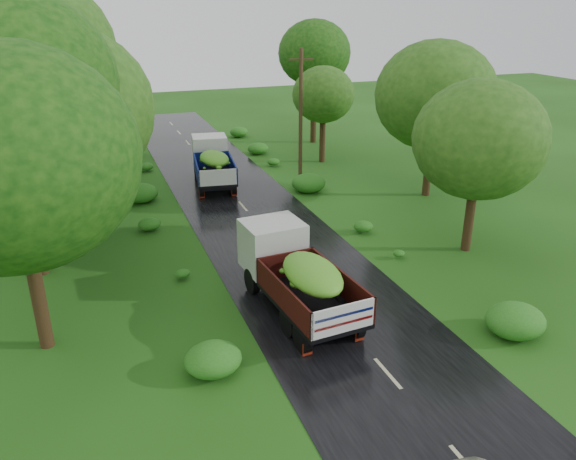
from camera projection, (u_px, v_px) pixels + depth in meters
ground at (388, 374)px, 17.12m from camera, size 120.00×120.00×0.00m
road at (322, 298)px, 21.45m from camera, size 6.50×80.00×0.02m
road_lines at (312, 286)px, 22.32m from camera, size 0.12×69.60×0.00m
truck_near at (294, 270)px, 20.24m from camera, size 2.82×6.61×2.71m
truck_far at (213, 161)px, 34.38m from camera, size 2.99×6.40×2.59m
utility_pole at (301, 119)px, 32.67m from camera, size 1.42×0.30×8.11m
trees_left at (30, 76)px, 30.75m from camera, size 7.83×35.97×9.51m
trees_right at (383, 91)px, 33.12m from camera, size 6.16×25.20×8.37m
shrubs at (253, 212)px, 29.14m from camera, size 11.90×44.00×0.70m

